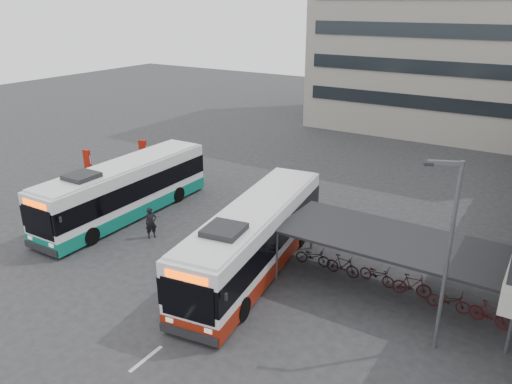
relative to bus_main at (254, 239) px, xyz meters
The scene contains 9 objects.
ground 3.19m from the bus_main, 150.22° to the right, with size 120.00×120.00×0.00m, color #28282B.
bike_shelter 6.30m from the bus_main, 15.06° to the left, with size 10.00×4.00×2.54m.
road_markings 4.66m from the bus_main, 88.47° to the right, with size 0.15×7.60×0.01m.
bus_main is the anchor object (origin of this frame).
bus_teal 9.92m from the bus_main, behind, with size 2.71×11.76×3.46m.
pedestrian 6.57m from the bus_main, behind, with size 0.62×0.41×1.71m, color black.
lamp_post 9.00m from the bus_main, ahead, with size 1.20×0.62×7.20m.
sign_totem_mid 15.86m from the bus_main, 167.38° to the left, with size 0.58×0.21×2.66m.
sign_totem_north 15.54m from the bus_main, 153.05° to the left, with size 0.58×0.31×2.74m.
Camera 1 is at (13.54, -16.11, 11.96)m, focal length 35.00 mm.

